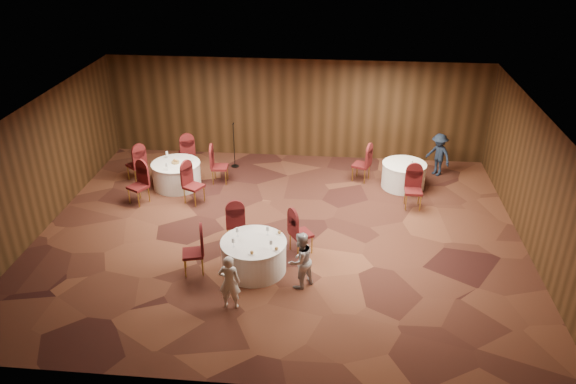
# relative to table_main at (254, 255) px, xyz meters

# --- Properties ---
(ground) EXTENTS (12.00, 12.00, 0.00)m
(ground) POSITION_rel_table_main_xyz_m (0.40, 1.57, -0.38)
(ground) COLOR black
(ground) RESTS_ON ground
(room_shell) EXTENTS (12.00, 12.00, 12.00)m
(room_shell) POSITION_rel_table_main_xyz_m (0.40, 1.57, 1.59)
(room_shell) COLOR silver
(room_shell) RESTS_ON ground
(table_main) EXTENTS (1.48, 1.48, 0.74)m
(table_main) POSITION_rel_table_main_xyz_m (0.00, 0.00, 0.00)
(table_main) COLOR white
(table_main) RESTS_ON ground
(table_left) EXTENTS (1.41, 1.41, 0.74)m
(table_left) POSITION_rel_table_main_xyz_m (-2.88, 3.98, 0.00)
(table_left) COLOR white
(table_left) RESTS_ON ground
(table_right) EXTENTS (1.27, 1.27, 0.74)m
(table_right) POSITION_rel_table_main_xyz_m (3.72, 4.57, 0.00)
(table_right) COLOR white
(table_right) RESTS_ON ground
(chairs_main) EXTENTS (3.02, 2.03, 1.00)m
(chairs_main) POSITION_rel_table_main_xyz_m (-0.32, 0.60, 0.12)
(chairs_main) COLOR #460E13
(chairs_main) RESTS_ON ground
(chairs_left) EXTENTS (3.15, 3.13, 1.00)m
(chairs_left) POSITION_rel_table_main_xyz_m (-2.90, 3.97, 0.12)
(chairs_left) COLOR #460E13
(chairs_left) RESTS_ON ground
(chairs_right) EXTENTS (1.97, 2.19, 1.00)m
(chairs_right) POSITION_rel_table_main_xyz_m (3.18, 4.12, 0.12)
(chairs_right) COLOR #460E13
(chairs_right) RESTS_ON ground
(tabletop_main) EXTENTS (1.07, 1.04, 0.22)m
(tabletop_main) POSITION_rel_table_main_xyz_m (0.17, -0.06, 0.46)
(tabletop_main) COLOR silver
(tabletop_main) RESTS_ON table_main
(tabletop_left) EXTENTS (0.85, 0.88, 0.22)m
(tabletop_left) POSITION_rel_table_main_xyz_m (-2.88, 3.98, 0.45)
(tabletop_left) COLOR silver
(tabletop_left) RESTS_ON table_left
(tabletop_right) EXTENTS (0.08, 0.08, 0.22)m
(tabletop_right) POSITION_rel_table_main_xyz_m (3.88, 4.33, 0.52)
(tabletop_right) COLOR silver
(tabletop_right) RESTS_ON table_right
(mic_stand) EXTENTS (0.24, 0.24, 1.44)m
(mic_stand) POSITION_rel_table_main_xyz_m (-1.44, 5.52, 0.03)
(mic_stand) COLOR black
(mic_stand) RESTS_ON ground
(woman_a) EXTENTS (0.45, 0.30, 1.23)m
(woman_a) POSITION_rel_table_main_xyz_m (-0.29, -1.36, 0.24)
(woman_a) COLOR silver
(woman_a) RESTS_ON ground
(woman_b) EXTENTS (0.80, 0.80, 1.31)m
(woman_b) POSITION_rel_table_main_xyz_m (1.08, -0.51, 0.28)
(woman_b) COLOR #BBBBC0
(woman_b) RESTS_ON ground
(man_c) EXTENTS (0.94, 0.96, 1.32)m
(man_c) POSITION_rel_table_main_xyz_m (4.82, 5.52, 0.29)
(man_c) COLOR black
(man_c) RESTS_ON ground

